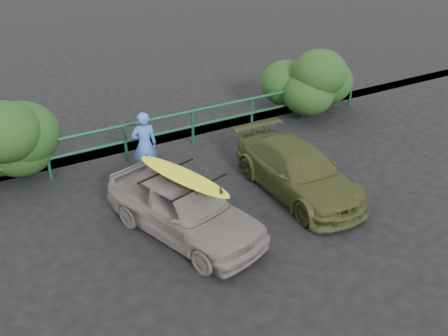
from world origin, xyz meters
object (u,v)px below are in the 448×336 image
(guardrail, at_px, (160,135))
(man, at_px, (145,145))
(sedan, at_px, (184,207))
(olive_vehicle, at_px, (297,170))
(surfboard, at_px, (183,176))

(guardrail, xyz_separation_m, man, (-0.88, -1.06, 0.33))
(sedan, relative_size, olive_vehicle, 0.96)
(sedan, distance_m, olive_vehicle, 3.05)
(surfboard, bearing_deg, guardrail, 56.55)
(olive_vehicle, relative_size, surfboard, 1.56)
(sedan, distance_m, man, 2.76)
(sedan, height_order, man, man)
(sedan, bearing_deg, guardrail, 56.55)
(guardrail, height_order, olive_vehicle, olive_vehicle)
(guardrail, bearing_deg, olive_vehicle, -63.03)
(sedan, bearing_deg, olive_vehicle, -12.84)
(guardrail, distance_m, man, 1.42)
(olive_vehicle, bearing_deg, guardrail, 120.06)
(guardrail, distance_m, olive_vehicle, 4.07)
(guardrail, distance_m, sedan, 3.98)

